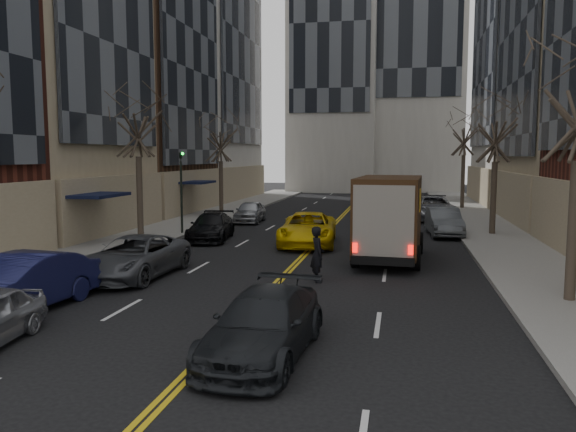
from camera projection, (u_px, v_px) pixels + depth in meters
The scene contains 18 objects.
sidewalk_left at pixel (188, 222), 35.14m from camera, with size 4.00×66.00×0.15m, color slate.
sidewalk_right at pixel (490, 230), 31.62m from camera, with size 4.00×66.00×0.15m, color slate.
tree_lf_mid at pixel (137, 108), 27.57m from camera, with size 3.20×3.20×8.91m.
tree_lf_far at pixel (220, 131), 40.31m from camera, with size 3.20×3.20×8.12m.
tree_rt_mid at pixel (496, 118), 29.05m from camera, with size 3.20×3.20×8.32m.
tree_rt_far at pixel (465, 123), 43.61m from camera, with size 3.20×3.20×9.11m.
traffic_signal at pixel (181, 183), 29.65m from camera, with size 0.29×0.26×4.70m.
ups_truck at pixel (390, 219), 22.59m from camera, with size 2.85×6.37×3.41m.
observer_sedan at pixel (264, 325), 11.90m from camera, with size 2.19×4.79×1.36m.
taxi at pixel (308, 229), 26.70m from camera, with size 2.55×5.53×1.54m, color #E0B909.
pedestrian at pixel (317, 254), 18.88m from camera, with size 0.69×0.45×1.88m, color black.
parked_lf_b at pixel (22, 283), 15.28m from camera, with size 1.66×4.75×1.57m, color #121439.
parked_lf_c at pixel (134, 257), 19.61m from camera, with size 2.39×5.17×1.44m, color #484A4F.
parked_lf_d at pixel (211, 227), 28.29m from camera, with size 1.88×4.62×1.34m, color black.
parked_lf_e at pixel (250, 212), 35.81m from camera, with size 1.61×4.01×1.37m, color #A0A3A7.
parked_rt_a at pixel (444, 222), 29.86m from camera, with size 1.55×4.46×1.47m, color #4E5256.
parked_rt_b at pixel (434, 208), 37.01m from camera, with size 2.62×5.69×1.58m, color #AEB0B6.
parked_rt_c at pixel (433, 206), 39.80m from camera, with size 1.91×4.70×1.36m, color black.
Camera 1 is at (3.98, -5.98, 4.26)m, focal length 35.00 mm.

